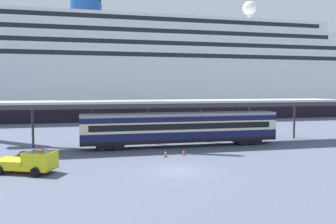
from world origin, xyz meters
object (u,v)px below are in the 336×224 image
object	(u,v)px
cruise_ship	(110,72)
train_carriage	(181,128)
traffic_cone_mid	(166,153)
traffic_cone_near	(184,152)
service_truck	(30,162)

from	to	relation	value
cruise_ship	train_carriage	xyz separation A→B (m)	(6.18, -43.92, -8.73)
cruise_ship	train_carriage	distance (m)	45.20
train_carriage	cruise_ship	bearing A→B (deg)	98.01
cruise_ship	traffic_cone_mid	distance (m)	50.83
traffic_cone_near	train_carriage	bearing A→B (deg)	77.77
train_carriage	service_truck	distance (m)	18.47
service_truck	traffic_cone_near	xyz separation A→B (m)	(14.55, 4.52, -0.68)
train_carriage	traffic_cone_mid	bearing A→B (deg)	-119.53
service_truck	traffic_cone_near	bearing A→B (deg)	17.24
train_carriage	traffic_cone_mid	size ratio (longest dim) A/B	31.31
traffic_cone_near	traffic_cone_mid	bearing A→B (deg)	-165.91
cruise_ship	traffic_cone_near	bearing A→B (deg)	-84.12
train_carriage	traffic_cone_near	size ratio (longest dim) A/B	37.97
service_truck	traffic_cone_mid	world-z (taller)	service_truck
cruise_ship	traffic_cone_mid	size ratio (longest dim) A/B	171.49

